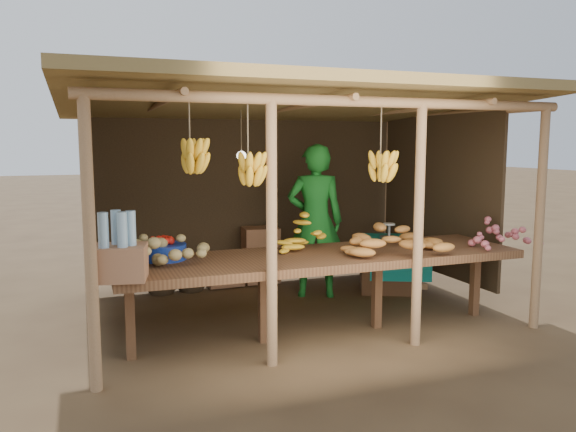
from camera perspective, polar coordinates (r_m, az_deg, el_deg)
name	(u,v)px	position (r m, az deg, el deg)	size (l,w,h in m)	color
ground	(288,308)	(6.44, 0.00, -9.31)	(60.00, 60.00, 0.00)	brown
stall_structure	(283,137)	(6.13, -0.56, 8.05)	(4.70, 3.50, 2.43)	#A37A54
counter	(322,260)	(5.40, 3.52, -4.49)	(3.90, 1.05, 0.80)	brown
potato_heap	(160,245)	(4.94, -12.84, -2.90)	(0.97, 0.58, 0.37)	#9E8951
sweet_potato_heap	(400,234)	(5.52, 11.33, -1.83)	(1.06, 0.64, 0.36)	#B06E2D
onion_heap	(504,229)	(6.15, 21.08, -1.27)	(0.76, 0.45, 0.35)	#C9626B
banana_pile	(306,232)	(5.59, 1.85, -1.64)	(0.56, 0.34, 0.35)	yellow
tomato_basin	(163,250)	(5.22, -12.54, -3.40)	(0.41, 0.41, 0.22)	navy
bottle_box	(118,254)	(4.53, -16.91, -3.67)	(0.49, 0.42, 0.54)	#956243
vendor	(315,221)	(6.75, 2.78, -0.52)	(0.67, 0.44, 1.84)	#1A7925
tarp_crate	(388,262)	(7.20, 10.10, -4.64)	(0.94, 0.89, 0.89)	brown
carton_stack	(249,260)	(7.43, -4.01, -4.49)	(0.97, 0.38, 0.73)	#956243
burlap_sacks	(176,273)	(7.18, -11.30, -5.73)	(0.78, 0.41, 0.55)	#40301D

